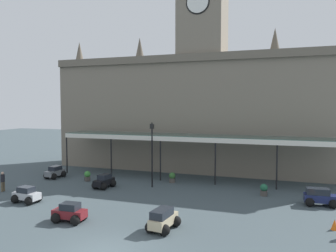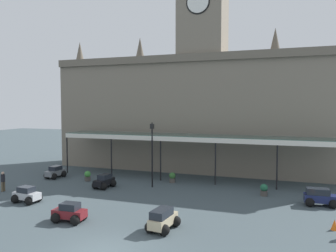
{
  "view_description": "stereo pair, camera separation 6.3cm",
  "coord_description": "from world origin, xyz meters",
  "px_view_note": "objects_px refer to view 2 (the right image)",
  "views": [
    {
      "loc": [
        8.12,
        -13.84,
        7.22
      ],
      "look_at": [
        0.0,
        10.0,
        5.65
      ],
      "focal_mm": 35.07,
      "sensor_mm": 36.0,
      "label": 1
    },
    {
      "loc": [
        8.18,
        -13.82,
        7.22
      ],
      "look_at": [
        0.0,
        10.0,
        5.65
      ],
      "focal_mm": 35.07,
      "sensor_mm": 36.0,
      "label": 2
    }
  ],
  "objects_px": {
    "car_grey_sedan": "(55,173)",
    "traffic_cone": "(334,225)",
    "victorian_lamppost": "(152,148)",
    "car_silver_sedan": "(27,196)",
    "car_maroon_sedan": "(70,214)",
    "car_black_sedan": "(104,182)",
    "car_navy_estate": "(320,198)",
    "pedestrian_beside_cars": "(3,181)",
    "planter_by_canopy": "(264,190)",
    "car_beige_estate": "(163,220)",
    "planter_forecourt_centre": "(172,177)",
    "planter_near_kerb": "(88,176)"
  },
  "relations": [
    {
      "from": "car_maroon_sedan",
      "to": "planter_near_kerb",
      "type": "relative_size",
      "value": 2.18
    },
    {
      "from": "victorian_lamppost",
      "to": "car_silver_sedan",
      "type": "bearing_deg",
      "value": -134.33
    },
    {
      "from": "car_grey_sedan",
      "to": "traffic_cone",
      "type": "relative_size",
      "value": 3.44
    },
    {
      "from": "car_maroon_sedan",
      "to": "pedestrian_beside_cars",
      "type": "distance_m",
      "value": 10.63
    },
    {
      "from": "car_beige_estate",
      "to": "victorian_lamppost",
      "type": "height_order",
      "value": "victorian_lamppost"
    },
    {
      "from": "car_black_sedan",
      "to": "planter_forecourt_centre",
      "type": "xyz_separation_m",
      "value": [
        5.06,
        3.79,
        -0.01
      ]
    },
    {
      "from": "car_black_sedan",
      "to": "pedestrian_beside_cars",
      "type": "xyz_separation_m",
      "value": [
        -7.45,
        -3.84,
        0.41
      ]
    },
    {
      "from": "car_maroon_sedan",
      "to": "traffic_cone",
      "type": "height_order",
      "value": "car_maroon_sedan"
    },
    {
      "from": "car_black_sedan",
      "to": "traffic_cone",
      "type": "height_order",
      "value": "car_black_sedan"
    },
    {
      "from": "car_grey_sedan",
      "to": "traffic_cone",
      "type": "height_order",
      "value": "car_grey_sedan"
    },
    {
      "from": "car_maroon_sedan",
      "to": "car_black_sedan",
      "type": "height_order",
      "value": "same"
    },
    {
      "from": "car_navy_estate",
      "to": "car_grey_sedan",
      "type": "xyz_separation_m",
      "value": [
        -24.02,
        1.45,
        -0.06
      ]
    },
    {
      "from": "car_maroon_sedan",
      "to": "pedestrian_beside_cars",
      "type": "xyz_separation_m",
      "value": [
        -9.71,
        4.32,
        0.41
      ]
    },
    {
      "from": "car_black_sedan",
      "to": "planter_forecourt_centre",
      "type": "bearing_deg",
      "value": 36.8
    },
    {
      "from": "car_navy_estate",
      "to": "traffic_cone",
      "type": "relative_size",
      "value": 3.73
    },
    {
      "from": "planter_forecourt_centre",
      "to": "car_silver_sedan",
      "type": "bearing_deg",
      "value": -131.05
    },
    {
      "from": "victorian_lamppost",
      "to": "planter_by_canopy",
      "type": "relative_size",
      "value": 6.0
    },
    {
      "from": "car_navy_estate",
      "to": "planter_forecourt_centre",
      "type": "xyz_separation_m",
      "value": [
        -12.32,
        3.34,
        -0.07
      ]
    },
    {
      "from": "car_maroon_sedan",
      "to": "car_navy_estate",
      "type": "xyz_separation_m",
      "value": [
        15.12,
        8.61,
        0.06
      ]
    },
    {
      "from": "victorian_lamppost",
      "to": "planter_forecourt_centre",
      "type": "height_order",
      "value": "victorian_lamppost"
    },
    {
      "from": "car_beige_estate",
      "to": "planter_by_canopy",
      "type": "xyz_separation_m",
      "value": [
        5.21,
        9.42,
        -0.07
      ]
    },
    {
      "from": "car_maroon_sedan",
      "to": "planter_by_canopy",
      "type": "relative_size",
      "value": 2.18
    },
    {
      "from": "traffic_cone",
      "to": "car_maroon_sedan",
      "type": "bearing_deg",
      "value": -166.02
    },
    {
      "from": "pedestrian_beside_cars",
      "to": "car_grey_sedan",
      "type": "bearing_deg",
      "value": 81.98
    },
    {
      "from": "car_grey_sedan",
      "to": "planter_near_kerb",
      "type": "xyz_separation_m",
      "value": [
        3.8,
        -0.1,
        -0.01
      ]
    },
    {
      "from": "car_black_sedan",
      "to": "car_beige_estate",
      "type": "distance_m",
      "value": 11.16
    },
    {
      "from": "car_navy_estate",
      "to": "car_beige_estate",
      "type": "relative_size",
      "value": 0.98
    },
    {
      "from": "car_maroon_sedan",
      "to": "victorian_lamppost",
      "type": "relative_size",
      "value": 0.36
    },
    {
      "from": "pedestrian_beside_cars",
      "to": "planter_forecourt_centre",
      "type": "xyz_separation_m",
      "value": [
        12.51,
        7.63,
        -0.42
      ]
    },
    {
      "from": "planter_forecourt_centre",
      "to": "car_grey_sedan",
      "type": "bearing_deg",
      "value": -170.85
    },
    {
      "from": "planter_by_canopy",
      "to": "car_beige_estate",
      "type": "bearing_deg",
      "value": -118.95
    },
    {
      "from": "car_grey_sedan",
      "to": "planter_near_kerb",
      "type": "height_order",
      "value": "car_grey_sedan"
    },
    {
      "from": "car_navy_estate",
      "to": "car_beige_estate",
      "type": "bearing_deg",
      "value": -138.87
    },
    {
      "from": "car_navy_estate",
      "to": "victorian_lamppost",
      "type": "bearing_deg",
      "value": 175.21
    },
    {
      "from": "car_beige_estate",
      "to": "car_silver_sedan",
      "type": "height_order",
      "value": "car_beige_estate"
    },
    {
      "from": "pedestrian_beside_cars",
      "to": "victorian_lamppost",
      "type": "height_order",
      "value": "victorian_lamppost"
    },
    {
      "from": "pedestrian_beside_cars",
      "to": "planter_forecourt_centre",
      "type": "relative_size",
      "value": 1.74
    },
    {
      "from": "traffic_cone",
      "to": "planter_forecourt_centre",
      "type": "xyz_separation_m",
      "value": [
        -12.59,
        8.12,
        0.18
      ]
    },
    {
      "from": "car_navy_estate",
      "to": "car_grey_sedan",
      "type": "bearing_deg",
      "value": 176.55
    },
    {
      "from": "car_maroon_sedan",
      "to": "planter_forecourt_centre",
      "type": "distance_m",
      "value": 12.27
    },
    {
      "from": "car_black_sedan",
      "to": "car_silver_sedan",
      "type": "relative_size",
      "value": 1.02
    },
    {
      "from": "traffic_cone",
      "to": "planter_forecourt_centre",
      "type": "bearing_deg",
      "value": 147.2
    },
    {
      "from": "car_grey_sedan",
      "to": "planter_by_canopy",
      "type": "distance_m",
      "value": 20.07
    },
    {
      "from": "planter_by_canopy",
      "to": "car_maroon_sedan",
      "type": "bearing_deg",
      "value": -138.06
    },
    {
      "from": "car_silver_sedan",
      "to": "car_grey_sedan",
      "type": "xyz_separation_m",
      "value": [
        -3.4,
        7.65,
        0.0
      ]
    },
    {
      "from": "car_black_sedan",
      "to": "planter_near_kerb",
      "type": "bearing_deg",
      "value": 147.79
    },
    {
      "from": "car_silver_sedan",
      "to": "traffic_cone",
      "type": "relative_size",
      "value": 3.43
    },
    {
      "from": "car_navy_estate",
      "to": "planter_forecourt_centre",
      "type": "bearing_deg",
      "value": 164.84
    },
    {
      "from": "planter_near_kerb",
      "to": "car_beige_estate",
      "type": "bearing_deg",
      "value": -40.2
    },
    {
      "from": "pedestrian_beside_cars",
      "to": "car_beige_estate",
      "type": "bearing_deg",
      "value": -13.33
    }
  ]
}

